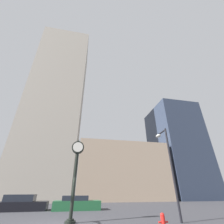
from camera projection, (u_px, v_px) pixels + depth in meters
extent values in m
cube|color=#ADA393|center=(58.00, 105.00, 37.35)|extent=(11.86, 12.00, 41.45)
cube|color=tan|center=(120.00, 172.00, 32.92)|extent=(18.26, 12.00, 10.70)
cube|color=#2D384C|center=(176.00, 149.00, 38.21)|extent=(10.17, 12.00, 22.20)
cylinder|color=black|center=(70.00, 222.00, 8.90)|extent=(0.66, 0.66, 0.12)
cylinder|color=black|center=(70.00, 220.00, 8.95)|extent=(0.44, 0.44, 0.10)
cylinder|color=black|center=(74.00, 183.00, 9.88)|extent=(0.22, 0.22, 3.87)
cylinder|color=black|center=(78.00, 148.00, 10.98)|extent=(0.86, 0.39, 0.86)
cylinder|color=white|center=(78.00, 147.00, 10.80)|extent=(0.71, 0.02, 0.71)
cylinder|color=white|center=(78.00, 148.00, 11.16)|extent=(0.71, 0.02, 0.71)
sphere|color=black|center=(79.00, 141.00, 11.21)|extent=(0.12, 0.12, 0.12)
cube|color=black|center=(21.00, 206.00, 14.52)|extent=(4.83, 2.05, 0.78)
cube|color=#232833|center=(21.00, 198.00, 14.79)|extent=(2.68, 1.75, 0.61)
cube|color=#236038|center=(77.00, 205.00, 15.15)|extent=(4.67, 1.98, 0.84)
cube|color=#232833|center=(75.00, 198.00, 15.41)|extent=(2.58, 1.71, 0.45)
cylinder|color=red|center=(163.00, 223.00, 7.53)|extent=(0.22, 0.22, 0.57)
sphere|color=red|center=(162.00, 215.00, 7.68)|extent=(0.21, 0.21, 0.21)
cylinder|color=red|center=(160.00, 222.00, 7.51)|extent=(0.14, 0.08, 0.08)
cylinder|color=red|center=(166.00, 222.00, 7.58)|extent=(0.14, 0.08, 0.08)
cylinder|color=black|center=(172.00, 169.00, 10.38)|extent=(0.14, 0.14, 6.06)
cylinder|color=black|center=(162.00, 132.00, 12.27)|extent=(0.11, 1.20, 0.11)
ellipsoid|color=silver|center=(158.00, 136.00, 12.74)|extent=(0.36, 0.60, 0.24)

